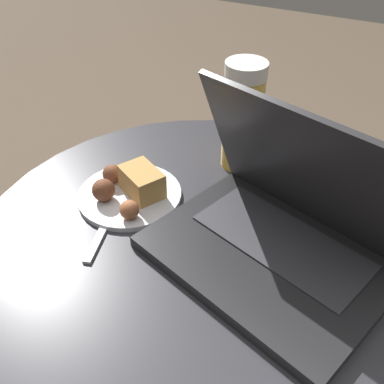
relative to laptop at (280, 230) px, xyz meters
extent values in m
cylinder|color=#9E9EA3|center=(-0.11, -0.01, -0.32)|extent=(0.06, 0.06, 0.52)
cylinder|color=#2D2D33|center=(-0.11, -0.01, -0.06)|extent=(0.71, 0.71, 0.02)
cube|color=#232326|center=(-0.01, -0.02, -0.04)|extent=(0.38, 0.32, 0.02)
cube|color=#333338|center=(0.00, 0.01, -0.03)|extent=(0.27, 0.18, 0.00)
cube|color=#232326|center=(0.01, 0.04, 0.08)|extent=(0.34, 0.19, 0.22)
cube|color=silver|center=(0.01, 0.04, 0.08)|extent=(0.31, 0.17, 0.19)
cylinder|color=gold|center=(-0.14, 0.19, 0.04)|extent=(0.07, 0.07, 0.17)
cylinder|color=white|center=(-0.14, 0.19, 0.13)|extent=(0.07, 0.07, 0.03)
cylinder|color=silver|center=(-0.26, 0.01, -0.04)|extent=(0.17, 0.17, 0.01)
cube|color=tan|center=(-0.24, 0.03, -0.02)|extent=(0.09, 0.08, 0.04)
sphere|color=#9E5B38|center=(-0.23, -0.04, -0.02)|extent=(0.03, 0.03, 0.03)
sphere|color=brown|center=(-0.29, -0.02, -0.02)|extent=(0.04, 0.04, 0.04)
sphere|color=brown|center=(-0.30, 0.03, -0.02)|extent=(0.03, 0.03, 0.03)
cube|color=silver|center=(-0.25, -0.08, -0.05)|extent=(0.05, 0.13, 0.00)
cube|color=silver|center=(-0.28, 0.02, -0.05)|extent=(0.04, 0.06, 0.00)
camera|label=1|loc=(0.10, -0.46, 0.43)|focal=42.00mm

